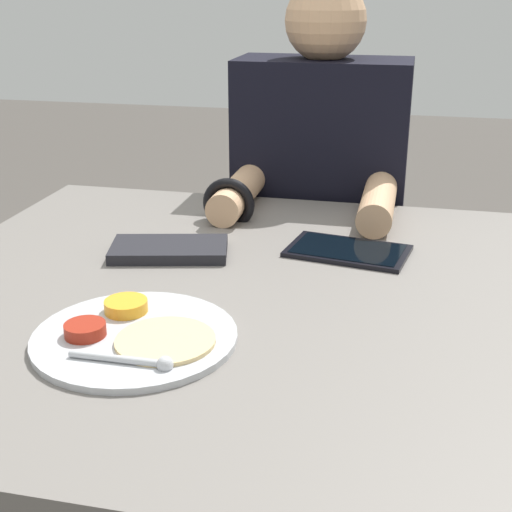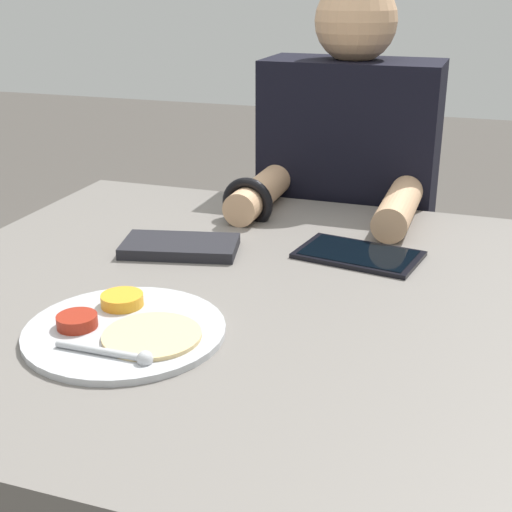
{
  "view_description": "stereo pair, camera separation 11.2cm",
  "coord_description": "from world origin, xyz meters",
  "views": [
    {
      "loc": [
        0.27,
        -1.02,
        1.22
      ],
      "look_at": [
        0.04,
        0.0,
        0.81
      ],
      "focal_mm": 50.0,
      "sensor_mm": 36.0,
      "label": 1
    },
    {
      "loc": [
        0.37,
        -0.99,
        1.22
      ],
      "look_at": [
        0.04,
        0.0,
        0.81
      ],
      "focal_mm": 50.0,
      "sensor_mm": 36.0,
      "label": 2
    }
  ],
  "objects": [
    {
      "name": "person_diner",
      "position": [
        0.05,
        0.63,
        0.58
      ],
      "size": [
        0.41,
        0.46,
        1.23
      ],
      "color": "black",
      "rests_on": "ground_plane"
    },
    {
      "name": "tablet_device",
      "position": [
        0.16,
        0.21,
        0.76
      ],
      "size": [
        0.23,
        0.17,
        0.01
      ],
      "color": "black",
      "rests_on": "dining_table"
    },
    {
      "name": "dining_table",
      "position": [
        0.0,
        0.0,
        0.38
      ],
      "size": [
        1.1,
        1.04,
        0.75
      ],
      "color": "slate",
      "rests_on": "ground_plane"
    },
    {
      "name": "red_notebook",
      "position": [
        -0.15,
        0.13,
        0.76
      ],
      "size": [
        0.23,
        0.16,
        0.02
      ],
      "color": "silver",
      "rests_on": "dining_table"
    },
    {
      "name": "thali_tray",
      "position": [
        -0.09,
        -0.2,
        0.76
      ],
      "size": [
        0.29,
        0.29,
        0.03
      ],
      "color": "#B7BABF",
      "rests_on": "dining_table"
    }
  ]
}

